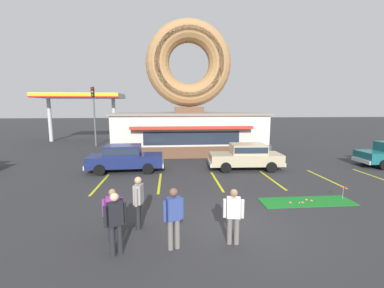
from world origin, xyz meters
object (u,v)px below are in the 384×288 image
object	(u,v)px
pedestrian_hooded_kid	(233,214)
pedestrian_blue_sweater_man	(113,212)
putting_flag_pin	(344,190)
trash_bin	(268,151)
golf_ball	(299,203)
car_champagne	(246,155)
pedestrian_clipboard_woman	(115,221)
pedestrian_beanie_man	(174,215)
traffic_light_pole	(94,108)
pedestrian_leather_jacket_man	(139,200)
car_navy	(125,157)

from	to	relation	value
pedestrian_hooded_kid	pedestrian_blue_sweater_man	bearing A→B (deg)	171.40
putting_flag_pin	trash_bin	distance (m)	9.26
golf_ball	putting_flag_pin	size ratio (longest dim) A/B	0.08
golf_ball	car_champagne	size ratio (longest dim) A/B	0.01
pedestrian_blue_sweater_man	pedestrian_clipboard_woman	xyz separation A→B (m)	(0.23, -0.79, 0.09)
pedestrian_clipboard_woman	pedestrian_blue_sweater_man	bearing A→B (deg)	106.36
pedestrian_beanie_man	trash_bin	xyz separation A→B (m)	(7.48, 12.44, -0.48)
pedestrian_hooded_kid	pedestrian_clipboard_woman	world-z (taller)	pedestrian_clipboard_woman
traffic_light_pole	pedestrian_leather_jacket_man	bearing A→B (deg)	-70.45
pedestrian_clipboard_woman	pedestrian_beanie_man	size ratio (longest dim) A/B	0.98
pedestrian_beanie_man	pedestrian_blue_sweater_man	bearing A→B (deg)	160.07
pedestrian_beanie_man	trash_bin	distance (m)	14.53
pedestrian_clipboard_woman	traffic_light_pole	xyz separation A→B (m)	(-5.86, 19.17, 2.76)
car_champagne	traffic_light_pole	bearing A→B (deg)	139.46
golf_ball	car_champagne	xyz separation A→B (m)	(-0.46, 5.88, 0.82)
trash_bin	car_navy	bearing A→B (deg)	-160.91
putting_flag_pin	pedestrian_blue_sweater_man	bearing A→B (deg)	-164.16
car_navy	car_champagne	xyz separation A→B (m)	(7.48, -0.14, 0.00)
putting_flag_pin	pedestrian_leather_jacket_man	world-z (taller)	pedestrian_leather_jacket_man
car_navy	pedestrian_blue_sweater_man	world-z (taller)	car_navy
pedestrian_leather_jacket_man	pedestrian_beanie_man	bearing A→B (deg)	-50.14
pedestrian_hooded_kid	pedestrian_leather_jacket_man	xyz separation A→B (m)	(-2.79, 1.20, 0.05)
trash_bin	traffic_light_pole	xyz separation A→B (m)	(-14.87, 6.58, 3.21)
pedestrian_clipboard_woman	car_champagne	bearing A→B (deg)	55.19
putting_flag_pin	golf_ball	bearing A→B (deg)	-170.94
car_navy	trash_bin	bearing A→B (deg)	19.09
pedestrian_clipboard_woman	traffic_light_pole	bearing A→B (deg)	106.99
car_navy	traffic_light_pole	world-z (taller)	traffic_light_pole
pedestrian_clipboard_woman	pedestrian_leather_jacket_man	bearing A→B (deg)	73.88
golf_ball	car_champagne	world-z (taller)	car_champagne
golf_ball	trash_bin	xyz separation A→B (m)	(2.38, 9.59, 0.45)
pedestrian_blue_sweater_man	pedestrian_clipboard_woman	distance (m)	0.83
putting_flag_pin	traffic_light_pole	world-z (taller)	traffic_light_pole
car_champagne	trash_bin	distance (m)	4.69
golf_ball	pedestrian_leather_jacket_man	size ratio (longest dim) A/B	0.02
pedestrian_hooded_kid	pedestrian_beanie_man	world-z (taller)	pedestrian_beanie_man
pedestrian_hooded_kid	car_champagne	bearing A→B (deg)	71.06
car_navy	pedestrian_beanie_man	xyz separation A→B (m)	(2.83, -8.87, 0.10)
pedestrian_hooded_kid	pedestrian_leather_jacket_man	distance (m)	3.04
car_navy	pedestrian_blue_sweater_man	xyz separation A→B (m)	(1.07, -8.23, -0.01)
traffic_light_pole	pedestrian_blue_sweater_man	bearing A→B (deg)	-72.98
pedestrian_hooded_kid	traffic_light_pole	bearing A→B (deg)	115.65
golf_ball	pedestrian_leather_jacket_man	xyz separation A→B (m)	(-6.21, -1.53, 0.90)
car_navy	car_champagne	distance (m)	7.48
pedestrian_leather_jacket_man	pedestrian_beanie_man	distance (m)	1.72
pedestrian_leather_jacket_man	golf_ball	bearing A→B (deg)	13.84
pedestrian_leather_jacket_man	traffic_light_pole	distance (m)	18.98
putting_flag_pin	traffic_light_pole	xyz separation A→B (m)	(-14.61, 15.83, 3.27)
putting_flag_pin	pedestrian_beanie_man	distance (m)	7.91
golf_ball	pedestrian_beanie_man	size ratio (longest dim) A/B	0.02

